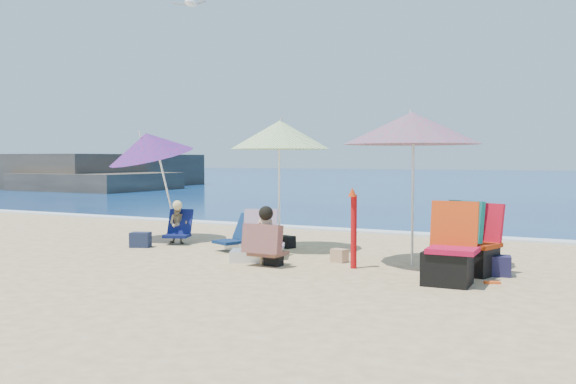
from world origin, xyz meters
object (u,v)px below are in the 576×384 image
at_px(chair_rainbow, 256,246).
at_px(camp_chair_left, 449,260).
at_px(camp_chair_right, 472,248).
at_px(umbrella_blue, 149,145).
at_px(umbrella_striped, 280,135).
at_px(chair_navy, 240,240).
at_px(umbrella_turquoise, 412,128).
at_px(person_left, 178,224).
at_px(furled_umbrella, 353,224).
at_px(person_center, 265,237).
at_px(seagull, 191,3).

height_order(chair_rainbow, camp_chair_left, camp_chair_left).
xyz_separation_m(camp_chair_left, camp_chair_right, (0.13, 0.86, 0.06)).
distance_m(umbrella_blue, chair_rainbow, 3.76).
bearing_deg(umbrella_striped, chair_navy, -153.37).
height_order(umbrella_striped, chair_rainbow, umbrella_striped).
bearing_deg(umbrella_blue, umbrella_turquoise, -6.12).
height_order(umbrella_turquoise, chair_rainbow, umbrella_turquoise).
bearing_deg(chair_rainbow, umbrella_blue, 160.06).
height_order(umbrella_blue, camp_chair_right, umbrella_blue).
xyz_separation_m(umbrella_turquoise, chair_rainbow, (-2.46, -0.54, -1.91)).
relative_size(umbrella_striped, person_left, 2.79).
distance_m(umbrella_turquoise, furled_umbrella, 1.73).
bearing_deg(umbrella_turquoise, person_center, -152.87).
height_order(camp_chair_right, seagull, seagull).
bearing_deg(person_left, person_center, -28.31).
distance_m(umbrella_striped, furled_umbrella, 2.66).
bearing_deg(seagull, umbrella_turquoise, -7.15).
bearing_deg(chair_navy, camp_chair_left, -19.48).
bearing_deg(umbrella_blue, person_left, -8.98).
bearing_deg(umbrella_turquoise, umbrella_blue, 173.88).
distance_m(umbrella_striped, person_center, 2.38).
bearing_deg(person_center, umbrella_blue, 155.66).
bearing_deg(chair_navy, seagull, 166.62).
relative_size(furled_umbrella, person_center, 1.32).
height_order(furled_umbrella, person_left, furled_umbrella).
relative_size(umbrella_blue, furled_umbrella, 1.91).
relative_size(camp_chair_left, person_center, 1.17).
distance_m(chair_navy, person_left, 1.56).
distance_m(chair_rainbow, person_center, 0.71).
bearing_deg(furled_umbrella, person_left, 165.11).
distance_m(umbrella_turquoise, umbrella_striped, 2.67).
xyz_separation_m(umbrella_blue, furled_umbrella, (4.90, -1.22, -1.25)).
height_order(umbrella_blue, person_center, umbrella_blue).
height_order(umbrella_striped, person_center, umbrella_striped).
xyz_separation_m(person_center, seagull, (-2.52, 1.60, 4.18)).
xyz_separation_m(umbrella_blue, camp_chair_left, (6.48, -1.80, -1.60)).
bearing_deg(umbrella_blue, person_center, -24.34).
bearing_deg(person_left, umbrella_blue, 171.02).
xyz_separation_m(umbrella_turquoise, seagull, (-4.53, 0.57, 2.50)).
height_order(chair_navy, chair_rainbow, chair_rainbow).
xyz_separation_m(umbrella_striped, seagull, (-1.92, -0.03, 2.54)).
bearing_deg(person_left, camp_chair_left, -16.41).
xyz_separation_m(furled_umbrella, seagull, (-3.82, 1.18, 3.95)).
distance_m(furled_umbrella, seagull, 5.62).
distance_m(umbrella_turquoise, seagull, 5.21).
bearing_deg(umbrella_striped, furled_umbrella, -32.56).
distance_m(chair_rainbow, camp_chair_left, 3.39).
distance_m(umbrella_striped, camp_chair_left, 4.29).
distance_m(furled_umbrella, person_center, 1.38).
distance_m(umbrella_blue, person_left, 1.75).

